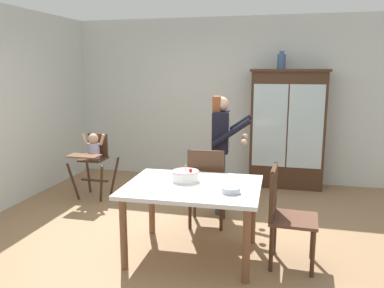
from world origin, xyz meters
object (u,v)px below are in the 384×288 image
birthday_cake (186,176)px  adult_person (222,140)px  high_chair_with_toddler (93,154)px  serving_bowl (231,190)px  ceramic_vase (281,61)px  dining_chair_right_end (283,209)px  dining_chair_far_side (207,182)px  china_cabinet (287,129)px  dining_table (193,194)px

birthday_cake → adult_person: bearing=81.6°
high_chair_with_toddler → birthday_cake: 2.19m
serving_bowl → adult_person: bearing=103.4°
high_chair_with_toddler → birthday_cake: (1.74, -1.31, 0.14)m
birthday_cake → serving_bowl: bearing=-28.1°
ceramic_vase → adult_person: bearing=-115.3°
serving_bowl → dining_chair_right_end: (0.48, 0.19, -0.21)m
high_chair_with_toddler → dining_chair_far_side: size_ratio=0.99×
china_cabinet → adult_person: (-0.81, -1.42, 0.03)m
high_chair_with_toddler → birthday_cake: bearing=-37.4°
china_cabinet → dining_chair_far_side: 2.17m
china_cabinet → serving_bowl: china_cabinet is taller
dining_chair_far_side → adult_person: bearing=-103.7°
china_cabinet → dining_table: size_ratio=1.38×
dining_table → serving_bowl: (0.40, -0.16, 0.12)m
high_chair_with_toddler → adult_person: size_ratio=0.62×
ceramic_vase → birthday_cake: ceramic_vase is taller
china_cabinet → ceramic_vase: bearing=178.4°
ceramic_vase → birthday_cake: size_ratio=0.96×
high_chair_with_toddler → serving_bowl: bearing=-35.6°
ceramic_vase → dining_chair_right_end: ceramic_vase is taller
high_chair_with_toddler → dining_chair_right_end: 3.07m
china_cabinet → dining_chair_right_end: bearing=-89.8°
birthday_cake → dining_chair_far_side: bearing=81.6°
birthday_cake → high_chair_with_toddler: bearing=143.0°
adult_person → dining_chair_right_end: 1.53m
adult_person → serving_bowl: (0.34, -1.42, -0.20)m
adult_person → china_cabinet: bearing=-34.6°
ceramic_vase → high_chair_with_toddler: ceramic_vase is taller
serving_bowl → dining_chair_right_end: size_ratio=0.19×
china_cabinet → dining_table: 2.83m
high_chair_with_toddler → dining_table: bearing=-38.1°
birthday_cake → dining_chair_right_end: bearing=-4.8°
ceramic_vase → birthday_cake: bearing=-108.1°
high_chair_with_toddler → dining_table: size_ratio=0.70×
adult_person → ceramic_vase: bearing=-30.2°
adult_person → dining_chair_far_side: size_ratio=1.59×
china_cabinet → birthday_cake: bearing=-110.9°
high_chair_with_toddler → dining_table: 2.34m
ceramic_vase → serving_bowl: (-0.33, -2.84, -1.21)m
adult_person → dining_table: bearing=172.2°
serving_bowl → ceramic_vase: bearing=83.3°
birthday_cake → china_cabinet: bearing=69.1°
china_cabinet → ceramic_vase: 1.05m
adult_person → dining_table: 1.30m
dining_chair_right_end → adult_person: bearing=35.8°
high_chair_with_toddler → dining_chair_right_end: size_ratio=0.99×
adult_person → birthday_cake: (-0.17, -1.15, -0.17)m
birthday_cake → dining_chair_far_side: dining_chair_far_side is taller
ceramic_vase → birthday_cake: 2.95m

